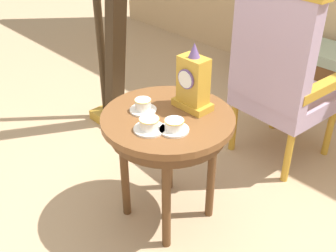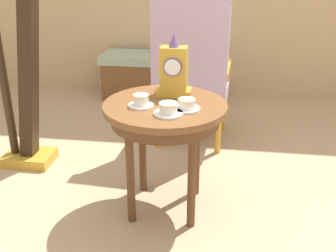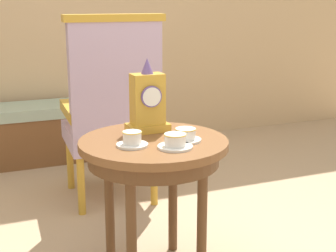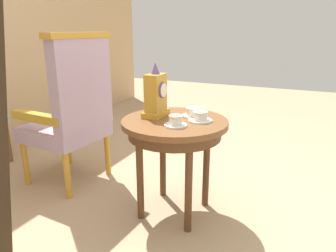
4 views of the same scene
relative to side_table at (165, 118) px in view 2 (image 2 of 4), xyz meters
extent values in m
plane|color=tan|center=(0.03, -0.08, -0.55)|extent=(10.00, 10.00, 0.00)
cylinder|color=brown|center=(0.00, 0.00, 0.06)|extent=(0.65, 0.65, 0.03)
cylinder|color=#56351C|center=(0.00, 0.00, 0.01)|extent=(0.57, 0.57, 0.07)
cylinder|color=#56351C|center=(0.16, 0.16, -0.25)|extent=(0.04, 0.04, 0.60)
cylinder|color=#56351C|center=(-0.16, 0.16, -0.25)|extent=(0.04, 0.04, 0.60)
cylinder|color=#56351C|center=(-0.16, -0.16, -0.25)|extent=(0.04, 0.04, 0.60)
cylinder|color=#56351C|center=(0.16, -0.16, -0.25)|extent=(0.04, 0.04, 0.60)
cylinder|color=white|center=(-0.12, -0.06, 0.09)|extent=(0.13, 0.13, 0.01)
cylinder|color=white|center=(-0.12, -0.06, 0.12)|extent=(0.08, 0.08, 0.05)
torus|color=gold|center=(-0.12, -0.06, 0.14)|extent=(0.08, 0.08, 0.00)
cylinder|color=white|center=(0.04, -0.15, 0.09)|extent=(0.14, 0.14, 0.01)
cylinder|color=white|center=(0.04, -0.15, 0.12)|extent=(0.09, 0.09, 0.05)
torus|color=gold|center=(0.04, -0.15, 0.14)|extent=(0.09, 0.09, 0.00)
cylinder|color=white|center=(0.12, -0.07, 0.09)|extent=(0.14, 0.14, 0.01)
cylinder|color=white|center=(0.12, -0.07, 0.11)|extent=(0.09, 0.09, 0.05)
torus|color=gold|center=(0.12, -0.07, 0.13)|extent=(0.09, 0.09, 0.00)
cube|color=gold|center=(0.02, 0.14, 0.10)|extent=(0.19, 0.11, 0.04)
cube|color=gold|center=(0.02, 0.14, 0.23)|extent=(0.14, 0.09, 0.23)
cylinder|color=#664C8C|center=(0.02, 0.09, 0.25)|extent=(0.10, 0.01, 0.10)
cylinder|color=white|center=(0.02, 0.09, 0.25)|extent=(0.08, 0.00, 0.08)
cone|color=#664C8C|center=(0.02, 0.14, 0.38)|extent=(0.06, 0.06, 0.07)
cube|color=#B299B7|center=(0.07, 0.96, -0.15)|extent=(0.55, 0.55, 0.11)
cube|color=#B299B7|center=(0.06, 0.74, 0.23)|extent=(0.52, 0.12, 0.64)
cube|color=gold|center=(0.30, 0.94, 0.02)|extent=(0.10, 0.47, 0.06)
cube|color=gold|center=(-0.16, 0.97, 0.02)|extent=(0.10, 0.47, 0.06)
cylinder|color=gold|center=(0.31, 1.16, -0.38)|extent=(0.04, 0.04, 0.35)
cylinder|color=gold|center=(-0.13, 1.19, -0.38)|extent=(0.04, 0.04, 0.35)
cylinder|color=gold|center=(0.28, 0.72, -0.38)|extent=(0.04, 0.04, 0.35)
cylinder|color=gold|center=(-0.16, 0.75, -0.38)|extent=(0.04, 0.04, 0.35)
cube|color=gold|center=(-1.01, 0.39, -0.52)|extent=(0.32, 0.24, 0.07)
cube|color=black|center=(-0.91, 0.39, 0.27)|extent=(0.28, 0.11, 1.51)
cube|color=#9EB299|center=(-0.37, 1.87, -0.15)|extent=(1.04, 0.40, 0.08)
cube|color=brown|center=(-0.37, 1.87, -0.37)|extent=(1.00, 0.38, 0.36)
camera|label=1|loc=(1.25, -1.18, 1.08)|focal=44.44mm
camera|label=2|loc=(0.29, -1.96, 0.81)|focal=43.59mm
camera|label=3|loc=(-0.74, -1.96, 0.68)|focal=53.94mm
camera|label=4|loc=(-1.68, -0.74, 0.61)|focal=33.54mm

